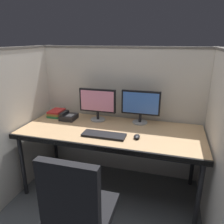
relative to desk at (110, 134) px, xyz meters
name	(u,v)px	position (x,y,z in m)	size (l,w,h in m)	color
ground_plane	(103,206)	(0.00, -0.29, -0.69)	(8.00, 8.00, 0.00)	#4C5156
cubicle_partition_rear	(121,112)	(0.00, 0.46, 0.10)	(2.21, 0.06, 1.57)	beige
cubicle_partition_left	(23,119)	(-0.99, -0.09, 0.10)	(0.06, 1.41, 1.57)	beige
cubicle_partition_right	(215,141)	(0.99, -0.09, 0.10)	(0.06, 1.41, 1.57)	beige
desk	(110,134)	(0.00, 0.00, 0.00)	(1.90, 0.80, 0.74)	tan
monitor_left	(98,102)	(-0.23, 0.25, 0.27)	(0.43, 0.17, 0.37)	gray
monitor_right	(141,105)	(0.27, 0.29, 0.27)	(0.43, 0.17, 0.37)	gray
keyboard_main	(104,135)	(-0.02, -0.16, 0.06)	(0.43, 0.15, 0.02)	black
computer_mouse	(137,137)	(0.30, -0.12, 0.07)	(0.06, 0.10, 0.04)	black
book_stack	(56,113)	(-0.77, 0.25, 0.08)	(0.15, 0.22, 0.07)	#26723F
desk_phone	(68,117)	(-0.57, 0.17, 0.08)	(0.17, 0.19, 0.09)	black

